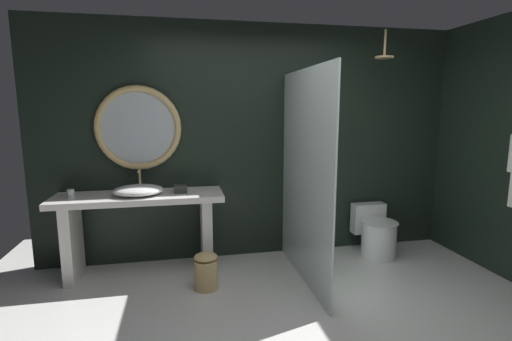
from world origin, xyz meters
TOP-DOWN VIEW (x-y plane):
  - back_wall_panel at (0.00, 1.90)m, footprint 4.80×0.10m
  - vanity_counter at (-1.27, 1.56)m, footprint 1.66×0.53m
  - vessel_sink at (-1.27, 1.53)m, footprint 0.49×0.40m
  - tumbler_cup at (-1.90, 1.55)m, footprint 0.07×0.07m
  - tissue_box at (-0.86, 1.57)m, footprint 0.13×0.13m
  - round_wall_mirror at (-1.27, 1.81)m, footprint 0.88×0.07m
  - shower_glass_panel at (0.32, 1.12)m, footprint 0.02×1.46m
  - rain_shower_head at (1.30, 1.49)m, footprint 0.19×0.19m
  - toilet at (1.34, 1.53)m, footprint 0.41×0.56m
  - waste_bin at (-0.65, 1.08)m, footprint 0.22×0.22m

SIDE VIEW (x-z plane):
  - waste_bin at x=-0.65m, z-range 0.00..0.35m
  - toilet at x=1.34m, z-range -0.02..0.54m
  - vanity_counter at x=-1.27m, z-range 0.15..0.98m
  - tissue_box at x=-0.86m, z-range 0.83..0.91m
  - tumbler_cup at x=-1.90m, z-range 0.83..0.91m
  - vessel_sink at x=-1.27m, z-range 0.77..1.00m
  - shower_glass_panel at x=0.32m, z-range 0.00..2.05m
  - back_wall_panel at x=0.00m, z-range 0.00..2.60m
  - round_wall_mirror at x=-1.27m, z-range 1.04..1.92m
  - rain_shower_head at x=1.30m, z-range 2.10..2.39m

